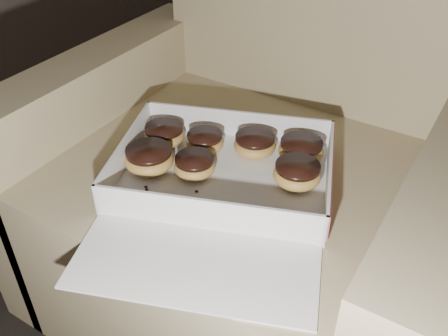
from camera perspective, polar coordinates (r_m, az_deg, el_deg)
armchair at (r=1.25m, az=3.33°, el=-2.58°), size 0.98×0.83×1.02m
bakery_box at (r=1.02m, az=-0.32°, el=-2.17°), size 0.58×0.63×0.07m
donut_a at (r=1.11m, az=3.54°, el=2.76°), size 0.09×0.09×0.05m
donut_b at (r=1.03m, az=8.35°, el=-0.64°), size 0.10×0.10×0.05m
donut_c at (r=1.15m, az=-6.83°, el=3.82°), size 0.09×0.09×0.05m
donut_d at (r=1.05m, az=-3.38°, el=0.32°), size 0.09×0.09×0.04m
donut_e at (r=1.12m, az=-2.19°, el=3.09°), size 0.09×0.09×0.04m
donut_f at (r=1.10m, az=8.78°, el=2.04°), size 0.10×0.10×0.05m
donut_g at (r=1.07m, az=-8.54°, el=1.05°), size 0.10×0.10×0.05m
crumb_a at (r=1.01m, az=-3.16°, el=-2.67°), size 0.01×0.01×0.00m
crumb_b at (r=0.95m, az=1.09°, el=-5.75°), size 0.01×0.01×0.00m
crumb_c at (r=1.03m, az=-8.85°, el=-2.45°), size 0.01×0.01×0.00m
crumb_d at (r=1.01m, az=-9.69°, el=-3.39°), size 0.01×0.01×0.00m
crumb_e at (r=1.03m, az=-8.91°, el=-2.15°), size 0.01×0.01×0.00m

